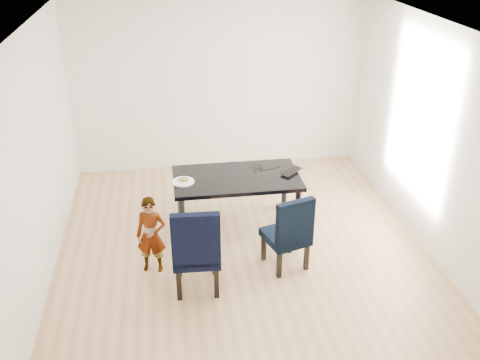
{
  "coord_description": "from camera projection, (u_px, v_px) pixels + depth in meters",
  "views": [
    {
      "loc": [
        -0.85,
        -5.5,
        3.75
      ],
      "look_at": [
        0.0,
        0.2,
        0.85
      ],
      "focal_mm": 40.0,
      "sensor_mm": 36.0,
      "label": 1
    }
  ],
  "objects": [
    {
      "name": "cable_tangle",
      "position": [
        259.0,
        170.0,
        6.92
      ],
      "size": [
        0.17,
        0.17,
        0.01
      ],
      "primitive_type": "torus",
      "rotation": [
        0.0,
        0.0,
        0.26
      ],
      "color": "black",
      "rests_on": "dining_table"
    },
    {
      "name": "ceiling",
      "position": [
        243.0,
        26.0,
        5.44
      ],
      "size": [
        4.5,
        5.0,
        0.01
      ],
      "primitive_type": "cube",
      "color": "white",
      "rests_on": "wall_back"
    },
    {
      "name": "plate",
      "position": [
        183.0,
        182.0,
        6.61
      ],
      "size": [
        0.31,
        0.31,
        0.02
      ],
      "primitive_type": "cylinder",
      "rotation": [
        0.0,
        0.0,
        0.14
      ],
      "color": "white",
      "rests_on": "dining_table"
    },
    {
      "name": "wall_back",
      "position": [
        218.0,
        85.0,
        8.26
      ],
      "size": [
        4.5,
        0.01,
        2.7
      ],
      "primitive_type": "cube",
      "color": "white",
      "rests_on": "ground"
    },
    {
      "name": "child",
      "position": [
        151.0,
        235.0,
        6.06
      ],
      "size": [
        0.38,
        0.29,
        0.93
      ],
      "primitive_type": "imported",
      "rotation": [
        0.0,
        0.0,
        -0.21
      ],
      "color": "#FF5615",
      "rests_on": "floor"
    },
    {
      "name": "dining_table",
      "position": [
        237.0,
        202.0,
        6.93
      ],
      "size": [
        1.6,
        0.9,
        0.75
      ],
      "primitive_type": "cube",
      "color": "black",
      "rests_on": "floor"
    },
    {
      "name": "wall_front",
      "position": [
        296.0,
        285.0,
        3.84
      ],
      "size": [
        4.5,
        0.01,
        2.7
      ],
      "primitive_type": "cube",
      "color": "white",
      "rests_on": "ground"
    },
    {
      "name": "wall_left",
      "position": [
        36.0,
        161.0,
        5.75
      ],
      "size": [
        0.01,
        5.0,
        2.7
      ],
      "primitive_type": "cube",
      "color": "white",
      "rests_on": "ground"
    },
    {
      "name": "laptop",
      "position": [
        288.0,
        171.0,
        6.88
      ],
      "size": [
        0.4,
        0.39,
        0.03
      ],
      "primitive_type": "imported",
      "rotation": [
        0.0,
        0.0,
        3.87
      ],
      "color": "black",
      "rests_on": "dining_table"
    },
    {
      "name": "sandwich",
      "position": [
        183.0,
        179.0,
        6.6
      ],
      "size": [
        0.15,
        0.11,
        0.05
      ],
      "primitive_type": "ellipsoid",
      "rotation": [
        0.0,
        0.0,
        0.41
      ],
      "color": "olive",
      "rests_on": "plate"
    },
    {
      "name": "chair_right",
      "position": [
        286.0,
        230.0,
        6.14
      ],
      "size": [
        0.57,
        0.59,
        0.95
      ],
      "primitive_type": "cube",
      "rotation": [
        0.0,
        0.0,
        0.3
      ],
      "color": "black",
      "rests_on": "floor"
    },
    {
      "name": "floor",
      "position": [
        242.0,
        248.0,
        6.66
      ],
      "size": [
        4.5,
        5.0,
        0.01
      ],
      "primitive_type": "cube",
      "color": "tan",
      "rests_on": "ground"
    },
    {
      "name": "chair_left",
      "position": [
        196.0,
        247.0,
        5.75
      ],
      "size": [
        0.53,
        0.55,
        1.05
      ],
      "primitive_type": "cube",
      "rotation": [
        0.0,
        0.0,
        -0.05
      ],
      "color": "black",
      "rests_on": "floor"
    },
    {
      "name": "wall_right",
      "position": [
        430.0,
        137.0,
        6.35
      ],
      "size": [
        0.01,
        5.0,
        2.7
      ],
      "primitive_type": "cube",
      "color": "silver",
      "rests_on": "ground"
    }
  ]
}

